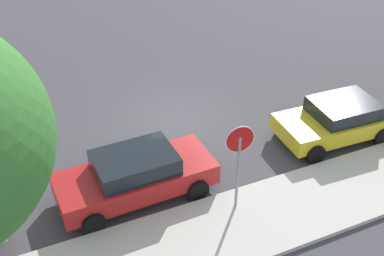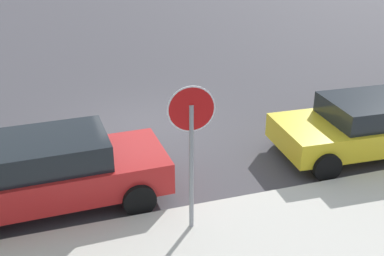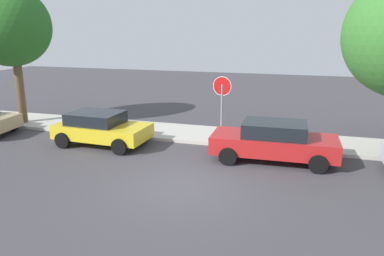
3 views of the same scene
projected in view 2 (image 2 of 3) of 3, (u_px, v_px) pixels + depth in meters
ground_plane at (142, 126)px, 12.91m from camera, size 60.00×60.00×0.00m
sidewalk_curb at (213, 250)px, 8.13m from camera, size 32.00×2.59×0.14m
stop_sign at (191, 136)px, 7.89m from camera, size 0.79×0.11×2.80m
parked_car_red at (50, 171)px, 9.20m from camera, size 4.52×2.08×1.45m
parked_car_yellow at (361, 126)px, 11.20m from camera, size 3.90×2.21×1.36m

